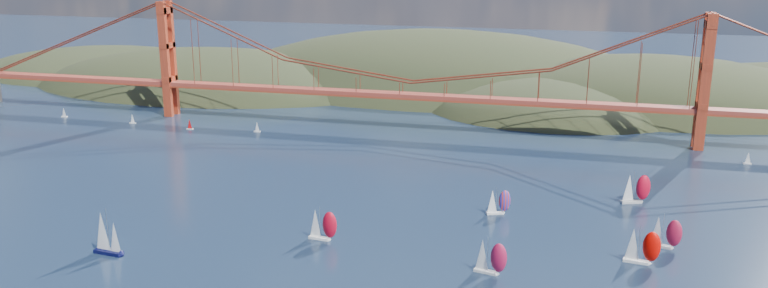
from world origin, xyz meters
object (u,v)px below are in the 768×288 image
racer_2 (642,246)px  racer_3 (636,188)px  racer_1 (490,257)px  sloop_navy (106,234)px  racer_rwb (498,202)px  racer_0 (322,224)px  racer_4 (665,232)px

racer_2 → racer_3: racer_3 is taller
racer_1 → racer_2: 41.11m
sloop_navy → racer_rwb: size_ratio=1.52×
racer_0 → racer_4: size_ratio=1.02×
racer_1 → racer_rwb: racer_1 is taller
racer_0 → racer_3: 103.60m
racer_1 → racer_2: bearing=37.2°
racer_2 → racer_4: racer_2 is taller
sloop_navy → racer_0: bearing=30.3°
sloop_navy → racer_3: sloop_navy is taller
racer_1 → racer_4: bearing=46.6°
racer_3 → racer_1: bearing=-140.3°
racer_0 → racer_1: racer_0 is taller
racer_2 → racer_1: bearing=-147.5°
racer_0 → racer_2: size_ratio=0.94×
sloop_navy → racer_2: sloop_navy is taller
racer_3 → racer_4: racer_3 is taller
racer_rwb → sloop_navy: bearing=-170.3°
racer_0 → racer_rwb: size_ratio=1.14×
racer_2 → sloop_navy: bearing=-158.9°
racer_3 → racer_4: (5.71, -36.49, -0.45)m
racer_1 → racer_0: bearing=-178.5°
sloop_navy → racer_1: (101.87, 13.70, -1.14)m
racer_1 → racer_3: (39.04, 65.57, 0.37)m
racer_3 → racer_2: bearing=-111.2°
sloop_navy → racer_0: (53.21, 24.14, -1.13)m
racer_0 → racer_2: bearing=10.3°
racer_2 → racer_4: size_ratio=1.08×
racer_0 → racer_1: 49.78m
racer_1 → racer_rwb: 44.15m
racer_0 → racer_2: (86.35, 6.00, 0.28)m
sloop_navy → racer_1: 102.80m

